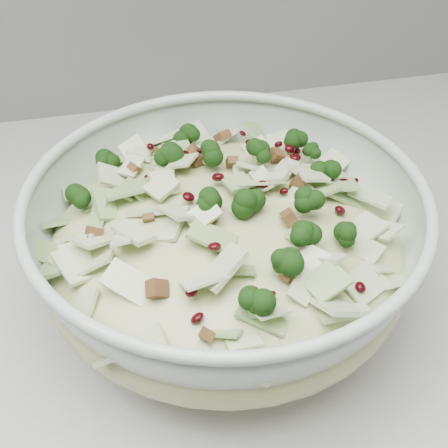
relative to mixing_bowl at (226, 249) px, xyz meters
name	(u,v)px	position (x,y,z in m)	size (l,w,h in m)	color
mixing_bowl	(226,249)	(0.00, 0.00, 0.00)	(0.33, 0.33, 0.13)	#B0C2B2
salad	(226,230)	(0.00, 0.00, 0.02)	(0.31, 0.31, 0.13)	tan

